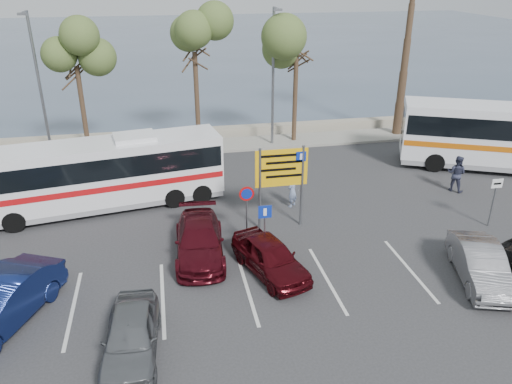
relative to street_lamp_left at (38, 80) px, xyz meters
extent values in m
plane|color=#2F2E31|center=(10.00, -13.52, -4.60)|extent=(120.00, 120.00, 0.00)
cube|color=gray|center=(10.00, 0.48, -4.52)|extent=(44.00, 2.40, 0.15)
cube|color=gray|center=(10.00, 2.48, -4.30)|extent=(48.00, 0.80, 0.60)
plane|color=#3C4B60|center=(10.00, 46.48, -4.59)|extent=(140.00, 140.00, 0.00)
cylinder|color=#382619|center=(2.00, 0.48, -1.93)|extent=(0.28, 0.28, 5.04)
cylinder|color=#382619|center=(8.50, 0.48, -1.65)|extent=(0.28, 0.28, 5.60)
cylinder|color=#382619|center=(14.50, 0.48, -1.86)|extent=(0.28, 0.28, 5.18)
cylinder|color=#382619|center=(21.50, 0.48, 0.55)|extent=(0.48, 0.48, 10.00)
cylinder|color=slate|center=(0.00, 0.08, -0.45)|extent=(0.16, 0.16, 8.00)
cylinder|color=slate|center=(0.00, -0.37, 3.50)|extent=(0.12, 0.90, 0.12)
cube|color=slate|center=(0.00, -0.87, 3.45)|extent=(0.45, 0.25, 0.12)
cylinder|color=slate|center=(13.00, 0.08, -0.45)|extent=(0.16, 0.16, 8.00)
cylinder|color=slate|center=(13.00, -0.37, 3.50)|extent=(0.12, 0.90, 0.12)
cube|color=slate|center=(13.00, -0.87, 3.45)|extent=(0.45, 0.25, 0.12)
cylinder|color=slate|center=(10.10, -10.32, -2.80)|extent=(0.12, 0.12, 3.60)
cylinder|color=slate|center=(11.90, -10.32, -2.80)|extent=(0.12, 0.12, 3.60)
cube|color=#F4B00C|center=(11.00, -10.32, -1.90)|extent=(2.20, 0.06, 1.60)
cube|color=#0C2699|center=(11.80, -10.36, -1.45)|extent=(0.42, 0.01, 0.42)
cylinder|color=slate|center=(9.40, -11.12, -3.50)|extent=(0.07, 0.07, 2.20)
cylinder|color=#B20C0C|center=(9.40, -11.15, -2.55)|extent=(0.60, 0.03, 0.60)
cylinder|color=slate|center=(9.80, -12.72, -3.50)|extent=(0.07, 0.07, 2.20)
cube|color=#0C2699|center=(9.80, -12.74, -2.60)|extent=(0.50, 0.03, 0.50)
cylinder|color=slate|center=(19.80, -12.02, -3.50)|extent=(0.07, 0.07, 2.20)
cube|color=white|center=(19.80, -12.04, -2.60)|extent=(0.50, 0.03, 0.40)
cube|color=white|center=(3.50, -7.02, -2.78)|extent=(11.01, 3.99, 2.65)
cube|color=black|center=(3.50, -7.02, -2.31)|extent=(10.80, 4.00, 0.94)
cube|color=#B50D12|center=(3.50, -7.02, -3.21)|extent=(10.91, 4.01, 0.27)
cube|color=gray|center=(3.50, -7.02, -4.10)|extent=(10.90, 3.95, 0.49)
cube|color=white|center=(3.50, -7.02, -1.35)|extent=(2.00, 1.71, 0.22)
imported|color=slate|center=(5.00, -17.02, -3.95)|extent=(1.78, 3.88, 1.29)
imported|color=#4A0C15|center=(7.40, -12.02, -3.95)|extent=(2.11, 4.59, 1.30)
imported|color=#470A10|center=(9.80, -13.69, -3.95)|extent=(2.67, 4.11, 1.30)
imported|color=gray|center=(16.95, -15.60, -3.94)|extent=(2.46, 4.23, 1.32)
imported|color=#8092BB|center=(12.00, -8.52, -3.82)|extent=(0.67, 0.66, 1.57)
imported|color=#303248|center=(20.37, -8.36, -3.68)|extent=(1.11, 1.12, 1.83)
camera|label=1|loc=(6.33, -28.70, 5.63)|focal=35.00mm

